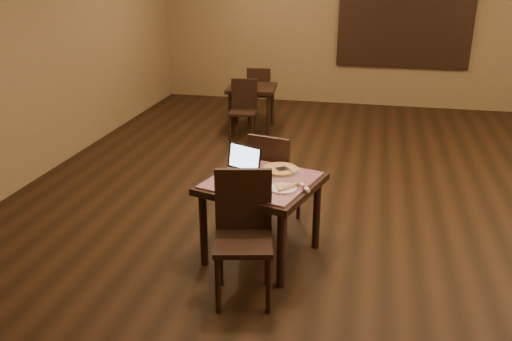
% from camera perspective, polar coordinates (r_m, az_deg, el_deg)
% --- Properties ---
extents(ground, '(10.00, 10.00, 0.00)m').
position_cam_1_polar(ground, '(5.88, 10.69, -4.99)').
color(ground, black).
rests_on(ground, ground).
extents(wall_back, '(8.00, 0.02, 3.00)m').
position_cam_1_polar(wall_back, '(10.34, 12.52, 14.89)').
color(wall_back, olive).
rests_on(wall_back, ground).
extents(wall_left, '(0.02, 10.00, 3.00)m').
position_cam_1_polar(wall_left, '(6.75, -25.12, 10.24)').
color(wall_left, olive).
rests_on(wall_left, ground).
extents(mural, '(2.34, 0.05, 1.64)m').
position_cam_1_polar(mural, '(10.31, 15.40, 14.91)').
color(mural, '#295997').
rests_on(mural, wall_back).
extents(tiled_table, '(1.14, 1.14, 0.76)m').
position_cam_1_polar(tiled_table, '(4.80, 0.62, -2.07)').
color(tiled_table, black).
rests_on(tiled_table, ground).
extents(chair_main_near, '(0.54, 0.54, 1.05)m').
position_cam_1_polar(chair_main_near, '(4.30, -1.34, -6.05)').
color(chair_main_near, black).
rests_on(chair_main_near, ground).
extents(chair_main_far, '(0.52, 0.52, 0.99)m').
position_cam_1_polar(chair_main_far, '(5.40, 1.76, -0.50)').
color(chair_main_far, black).
rests_on(chair_main_far, ground).
extents(laptop, '(0.42, 0.41, 0.24)m').
position_cam_1_polar(laptop, '(4.88, -1.41, 0.41)').
color(laptop, black).
rests_on(laptop, tiled_table).
extents(plate, '(0.23, 0.23, 0.01)m').
position_cam_1_polar(plate, '(4.56, 2.86, -1.91)').
color(plate, white).
rests_on(plate, tiled_table).
extents(pizza_slice, '(0.30, 0.30, 0.02)m').
position_cam_1_polar(pizza_slice, '(4.55, 2.87, -1.72)').
color(pizza_slice, beige).
rests_on(pizza_slice, plate).
extents(pizza_pan, '(0.37, 0.37, 0.01)m').
position_cam_1_polar(pizza_pan, '(4.96, 2.55, 0.02)').
color(pizza_pan, silver).
rests_on(pizza_pan, tiled_table).
extents(pizza_whole, '(0.33, 0.33, 0.02)m').
position_cam_1_polar(pizza_whole, '(4.96, 2.55, 0.17)').
color(pizza_whole, beige).
rests_on(pizza_whole, pizza_pan).
extents(spatula, '(0.22, 0.26, 0.01)m').
position_cam_1_polar(spatula, '(4.93, 2.74, 0.17)').
color(spatula, silver).
rests_on(spatula, pizza_whole).
extents(napkin_roll, '(0.11, 0.16, 0.04)m').
position_cam_1_polar(napkin_roll, '(4.57, 5.18, -1.78)').
color(napkin_roll, white).
rests_on(napkin_roll, tiled_table).
extents(other_table_b, '(0.81, 0.81, 0.70)m').
position_cam_1_polar(other_table_b, '(8.68, -0.44, 8.09)').
color(other_table_b, black).
rests_on(other_table_b, ground).
extents(other_table_b_chair_near, '(0.43, 0.43, 0.91)m').
position_cam_1_polar(other_table_b_chair_near, '(8.20, -1.32, 6.78)').
color(other_table_b_chair_near, black).
rests_on(other_table_b_chair_near, ground).
extents(other_table_b_chair_far, '(0.43, 0.43, 0.91)m').
position_cam_1_polar(other_table_b_chair_far, '(9.20, 0.34, 8.39)').
color(other_table_b_chair_far, black).
rests_on(other_table_b_chair_far, ground).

